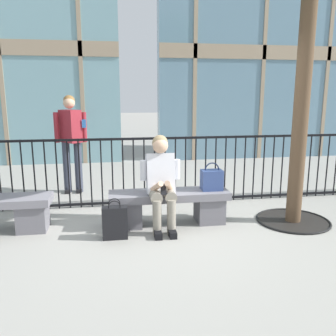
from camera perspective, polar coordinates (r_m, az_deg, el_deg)
ground_plane at (r=4.83m, az=0.19°, el=-8.99°), size 60.00×60.00×0.00m
stone_bench at (r=4.74m, az=0.19°, el=-5.93°), size 1.60×0.44×0.45m
seated_person_with_phone at (r=4.49m, az=-1.11°, el=-1.89°), size 0.52×0.66×1.21m
handbag_on_bench at (r=4.76m, az=7.12°, el=-1.88°), size 0.28×0.19×0.38m
shopping_bag at (r=4.33m, az=-8.64°, el=-8.72°), size 0.30×0.14×0.49m
bystander_at_railing at (r=6.37m, az=-15.50°, el=4.97°), size 0.55×0.43×1.71m
plaza_railing at (r=5.53m, az=-1.32°, el=-0.40°), size 9.75×0.04×1.07m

